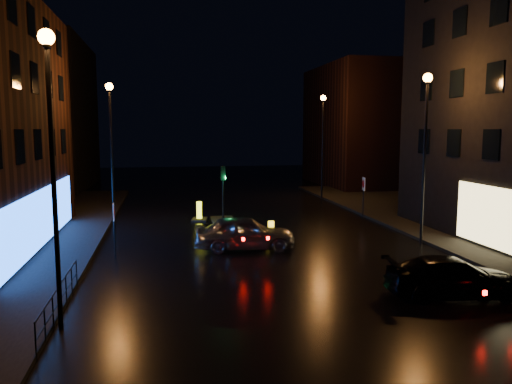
# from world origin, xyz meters

# --- Properties ---
(ground) EXTENTS (120.00, 120.00, 0.00)m
(ground) POSITION_xyz_m (0.00, 0.00, 0.00)
(ground) COLOR black
(ground) RESTS_ON ground
(pavement_right) EXTENTS (12.00, 44.00, 0.15)m
(pavement_right) POSITION_xyz_m (14.00, 8.00, 0.07)
(pavement_right) COLOR black
(pavement_right) RESTS_ON ground
(building_far_left) EXTENTS (8.00, 16.00, 14.00)m
(building_far_left) POSITION_xyz_m (-16.00, 35.00, 7.00)
(building_far_left) COLOR black
(building_far_left) RESTS_ON ground
(building_far_right) EXTENTS (8.00, 14.00, 12.00)m
(building_far_right) POSITION_xyz_m (15.00, 32.00, 6.00)
(building_far_right) COLOR black
(building_far_right) RESTS_ON ground
(street_lamp_lnear) EXTENTS (0.44, 0.44, 8.37)m
(street_lamp_lnear) POSITION_xyz_m (-7.80, -2.00, 5.56)
(street_lamp_lnear) COLOR black
(street_lamp_lnear) RESTS_ON ground
(street_lamp_lfar) EXTENTS (0.44, 0.44, 8.37)m
(street_lamp_lfar) POSITION_xyz_m (-7.80, 14.00, 5.56)
(street_lamp_lfar) COLOR black
(street_lamp_lfar) RESTS_ON ground
(street_lamp_rnear) EXTENTS (0.44, 0.44, 8.37)m
(street_lamp_rnear) POSITION_xyz_m (7.80, 6.00, 5.56)
(street_lamp_rnear) COLOR black
(street_lamp_rnear) RESTS_ON ground
(street_lamp_rfar) EXTENTS (0.44, 0.44, 8.37)m
(street_lamp_rfar) POSITION_xyz_m (7.80, 22.00, 5.56)
(street_lamp_rfar) COLOR black
(street_lamp_rfar) RESTS_ON ground
(traffic_signal) EXTENTS (1.40, 2.40, 3.45)m
(traffic_signal) POSITION_xyz_m (-1.20, 14.00, 0.50)
(traffic_signal) COLOR black
(traffic_signal) RESTS_ON ground
(guard_railing) EXTENTS (0.05, 6.04, 1.00)m
(guard_railing) POSITION_xyz_m (-8.00, -1.00, 0.74)
(guard_railing) COLOR black
(guard_railing) RESTS_ON ground
(silver_hatchback) EXTENTS (4.90, 2.36, 1.62)m
(silver_hatchback) POSITION_xyz_m (-1.07, 6.40, 0.81)
(silver_hatchback) COLOR #A1A4A9
(silver_hatchback) RESTS_ON ground
(dark_sedan) EXTENTS (4.80, 2.42, 1.34)m
(dark_sedan) POSITION_xyz_m (4.90, -1.46, 0.67)
(dark_sedan) COLOR black
(dark_sedan) RESTS_ON ground
(bollard_near) EXTENTS (1.06, 1.31, 1.00)m
(bollard_near) POSITION_xyz_m (0.58, 8.16, 0.22)
(bollard_near) COLOR black
(bollard_near) RESTS_ON ground
(bollard_far) EXTENTS (1.12, 1.49, 1.19)m
(bollard_far) POSITION_xyz_m (-2.65, 14.51, 0.26)
(bollard_far) COLOR black
(bollard_far) RESTS_ON ground
(road_sign_left) EXTENTS (0.09, 0.58, 2.37)m
(road_sign_left) POSITION_xyz_m (-7.06, 6.51, 1.78)
(road_sign_left) COLOR black
(road_sign_left) RESTS_ON ground
(road_sign_right) EXTENTS (0.16, 0.63, 2.61)m
(road_sign_right) POSITION_xyz_m (7.90, 13.66, 1.96)
(road_sign_right) COLOR black
(road_sign_right) RESTS_ON ground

